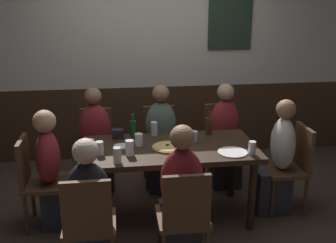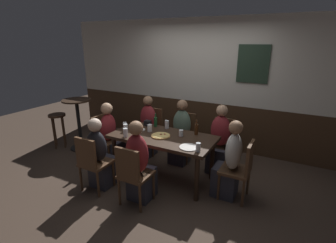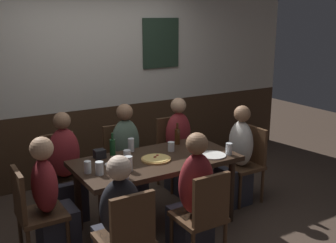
{
  "view_description": "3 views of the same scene",
  "coord_description": "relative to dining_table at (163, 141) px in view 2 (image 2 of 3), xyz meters",
  "views": [
    {
      "loc": [
        -0.49,
        -3.56,
        2.14
      ],
      "look_at": [
        0.0,
        0.13,
        0.95
      ],
      "focal_mm": 43.71,
      "sensor_mm": 36.0,
      "label": 1
    },
    {
      "loc": [
        1.81,
        -3.21,
        2.18
      ],
      "look_at": [
        0.02,
        0.14,
        0.94
      ],
      "focal_mm": 26.81,
      "sensor_mm": 36.0,
      "label": 2
    },
    {
      "loc": [
        -1.93,
        -3.43,
        2.15
      ],
      "look_at": [
        0.14,
        -0.0,
        1.11
      ],
      "focal_mm": 44.16,
      "sensor_mm": 36.0,
      "label": 3
    }
  ],
  "objects": [
    {
      "name": "chair_head_west",
      "position": [
        -1.24,
        0.0,
        -0.16
      ],
      "size": [
        0.4,
        0.4,
        0.88
      ],
      "color": "#513521",
      "rests_on": "ground_plane"
    },
    {
      "name": "highball_clear",
      "position": [
        -0.49,
        -0.31,
        0.15
      ],
      "size": [
        0.07,
        0.07,
        0.14
      ],
      "color": "silver",
      "rests_on": "dining_table"
    },
    {
      "name": "chair_left_far",
      "position": [
        -0.72,
        0.83,
        -0.16
      ],
      "size": [
        0.4,
        0.4,
        0.88
      ],
      "color": "#513521",
      "rests_on": "ground_plane"
    },
    {
      "name": "person_left_far",
      "position": [
        -0.72,
        0.66,
        -0.16
      ],
      "size": [
        0.34,
        0.37,
        1.17
      ],
      "color": "#2D2D38",
      "rests_on": "ground_plane"
    },
    {
      "name": "pizza",
      "position": [
        -0.02,
        -0.04,
        0.1
      ],
      "size": [
        0.3,
        0.3,
        0.03
      ],
      "color": "tan",
      "rests_on": "dining_table"
    },
    {
      "name": "dining_table",
      "position": [
        0.0,
        0.0,
        0.0
      ],
      "size": [
        1.64,
        0.82,
        0.74
      ],
      "color": "black",
      "rests_on": "ground_plane"
    },
    {
      "name": "chair_mid_near",
      "position": [
        0.0,
        -0.83,
        -0.16
      ],
      "size": [
        0.4,
        0.4,
        0.88
      ],
      "color": "#513521",
      "rests_on": "ground_plane"
    },
    {
      "name": "side_bar_table",
      "position": [
        -2.1,
        0.22,
        -0.04
      ],
      "size": [
        0.56,
        0.56,
        1.05
      ],
      "color": "black",
      "rests_on": "ground_plane"
    },
    {
      "name": "person_head_west",
      "position": [
        -1.07,
        0.0,
        -0.17
      ],
      "size": [
        0.37,
        0.34,
        1.14
      ],
      "color": "#2D2D38",
      "rests_on": "ground_plane"
    },
    {
      "name": "pint_glass_stout",
      "position": [
        -0.28,
        0.07,
        0.14
      ],
      "size": [
        0.08,
        0.08,
        0.12
      ],
      "color": "silver",
      "rests_on": "dining_table"
    },
    {
      "name": "beer_bottle_brown",
      "position": [
        0.44,
        0.3,
        0.18
      ],
      "size": [
        0.06,
        0.06,
        0.24
      ],
      "color": "#42230F",
      "rests_on": "dining_table"
    },
    {
      "name": "pint_glass_amber",
      "position": [
        -0.73,
        -0.02,
        0.14
      ],
      "size": [
        0.06,
        0.06,
        0.12
      ],
      "color": "silver",
      "rests_on": "dining_table"
    },
    {
      "name": "ground_plane",
      "position": [
        0.0,
        0.0,
        -0.65
      ],
      "size": [
        12.0,
        12.0,
        0.0
      ],
      "primitive_type": "plane",
      "color": "#423328"
    },
    {
      "name": "beer_glass_tall",
      "position": [
        -0.38,
        -0.16,
        0.15
      ],
      "size": [
        0.08,
        0.08,
        0.14
      ],
      "color": "silver",
      "rests_on": "dining_table"
    },
    {
      "name": "chair_head_east",
      "position": [
        1.24,
        0.0,
        -0.16
      ],
      "size": [
        0.4,
        0.4,
        0.88
      ],
      "color": "#513521",
      "rests_on": "ground_plane"
    },
    {
      "name": "chair_mid_far",
      "position": [
        0.0,
        0.83,
        -0.16
      ],
      "size": [
        0.4,
        0.4,
        0.88
      ],
      "color": "#513521",
      "rests_on": "ground_plane"
    },
    {
      "name": "tumbler_short",
      "position": [
        -0.11,
        0.34,
        0.15
      ],
      "size": [
        0.07,
        0.07,
        0.14
      ],
      "color": "silver",
      "rests_on": "dining_table"
    },
    {
      "name": "person_head_east",
      "position": [
        1.07,
        0.0,
        -0.17
      ],
      "size": [
        0.37,
        0.34,
        1.16
      ],
      "color": "#2D2D38",
      "rests_on": "ground_plane"
    },
    {
      "name": "pint_glass_pale",
      "position": [
        0.71,
        -0.29,
        0.14
      ],
      "size": [
        0.07,
        0.07,
        0.12
      ],
      "color": "silver",
      "rests_on": "dining_table"
    },
    {
      "name": "plate_white_large",
      "position": [
        0.55,
        -0.23,
        0.09
      ],
      "size": [
        0.27,
        0.27,
        0.01
      ],
      "primitive_type": "cylinder",
      "color": "white",
      "rests_on": "dining_table"
    },
    {
      "name": "person_left_near",
      "position": [
        -0.72,
        -0.66,
        -0.18
      ],
      "size": [
        0.34,
        0.37,
        1.11
      ],
      "color": "#2D2D38",
      "rests_on": "ground_plane"
    },
    {
      "name": "tumbler_water",
      "position": [
        0.26,
        0.12,
        0.13
      ],
      "size": [
        0.07,
        0.07,
        0.1
      ],
      "color": "silver",
      "rests_on": "dining_table"
    },
    {
      "name": "beer_bottle_green",
      "position": [
        -0.33,
        0.33,
        0.18
      ],
      "size": [
        0.06,
        0.06,
        0.24
      ],
      "color": "#194723",
      "rests_on": "dining_table"
    },
    {
      "name": "chair_right_far",
      "position": [
        0.72,
        0.83,
        -0.16
      ],
      "size": [
        0.4,
        0.4,
        0.88
      ],
      "color": "#513521",
      "rests_on": "ground_plane"
    },
    {
      "name": "person_mid_near",
      "position": [
        0.0,
        -0.67,
        -0.15
      ],
      "size": [
        0.34,
        0.37,
        1.19
      ],
      "color": "#2D2D38",
      "rests_on": "ground_plane"
    },
    {
      "name": "person_mid_far",
      "position": [
        -0.0,
        0.66,
        -0.16
      ],
      "size": [
        0.34,
        0.37,
        1.17
      ],
      "color": "#2D2D38",
      "rests_on": "ground_plane"
    },
    {
      "name": "bar_stool",
      "position": [
        -2.55,
        0.07,
        -0.09
      ],
      "size": [
        0.34,
        0.34,
        0.72
      ],
      "color": "#422B1C",
      "rests_on": "ground_plane"
    },
    {
      "name": "wall_back",
      "position": [
        0.01,
        1.65,
        0.65
      ],
      "size": [
        6.4,
        0.13,
        2.6
      ],
      "color": "#3D2819",
      "rests_on": "ground_plane"
    },
    {
      "name": "condiment_caddy",
      "position": [
        -0.48,
        0.31,
        0.13
      ],
      "size": [
        0.11,
        0.09,
        0.09
      ],
      "primitive_type": "cube",
      "color": "black",
      "rests_on": "dining_table"
    },
    {
      "name": "person_right_far",
      "position": [
        0.72,
        0.66,
        -0.16
      ],
      "size": [
        0.34,
        0.37,
        1.17
      ],
      "color": "#2D2D38",
      "rests_on": "ground_plane"
    },
    {
      "name": "plate_white_small",
      "position": [
        -0.45,
        0.06,
        0.09
      ],
      "size": [
        0.14,
        0.14,
        0.01
      ],
      "primitive_type": "cylinder",
      "color": "white",
      "rests_on": "dining_table"
    },
    {
      "name": "chair_left_near",
      "position": [
        -0.72,
        -0.83,
        -0.16
      ],
      "size": [
        0.4,
        0.4,
        0.88
      ],
      "color": "#513521",
      "rests_on": "ground_plane"
    },
    {
      "name": "beer_glass_half",
      "position": [
        -0.65,
        -0.11,
        0.14
      ],
      "size": [
        0.07,
        0.07,
        0.12
      ],
      "color": "silver",
      "rests_on": "dining_table"
    }
  ]
}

